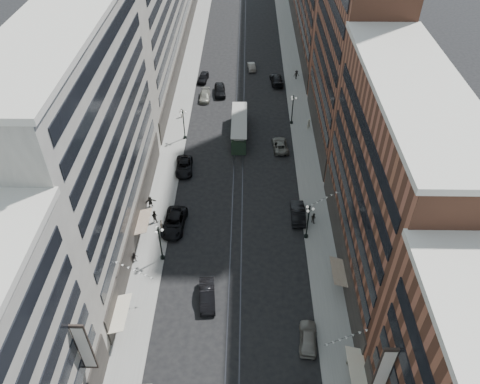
# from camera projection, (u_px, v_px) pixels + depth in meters

# --- Properties ---
(ground) EXTENTS (220.00, 220.00, 0.00)m
(ground) POSITION_uv_depth(u_px,v_px,m) (240.00, 123.00, 83.21)
(ground) COLOR black
(ground) RESTS_ON ground
(sidewalk_west) EXTENTS (4.00, 180.00, 0.15)m
(sidewalk_west) POSITION_uv_depth(u_px,v_px,m) (184.00, 95.00, 90.89)
(sidewalk_west) COLOR gray
(sidewalk_west) RESTS_ON ground
(sidewalk_east) EXTENTS (4.00, 180.00, 0.15)m
(sidewalk_east) POSITION_uv_depth(u_px,v_px,m) (297.00, 96.00, 90.64)
(sidewalk_east) COLOR gray
(sidewalk_east) RESTS_ON ground
(rail_west) EXTENTS (0.12, 180.00, 0.02)m
(rail_west) POSITION_uv_depth(u_px,v_px,m) (237.00, 96.00, 90.82)
(rail_west) COLOR #2D2D33
(rail_west) RESTS_ON ground
(rail_east) EXTENTS (0.12, 180.00, 0.02)m
(rail_east) POSITION_uv_depth(u_px,v_px,m) (244.00, 96.00, 90.80)
(rail_east) COLOR #2D2D33
(rail_east) RESTS_ON ground
(building_west_mid) EXTENTS (8.00, 36.00, 28.00)m
(building_west_mid) POSITION_uv_depth(u_px,v_px,m) (88.00, 144.00, 53.79)
(building_west_mid) COLOR #A29D90
(building_west_mid) RESTS_ON ground
(building_east_mid) EXTENTS (8.00, 30.00, 24.00)m
(building_east_mid) POSITION_uv_depth(u_px,v_px,m) (391.00, 188.00, 50.90)
(building_east_mid) COLOR brown
(building_east_mid) RESTS_ON ground
(building_east_tower) EXTENTS (8.00, 26.00, 42.00)m
(building_east_tower) POSITION_uv_depth(u_px,v_px,m) (359.00, 13.00, 66.34)
(building_east_tower) COLOR brown
(building_east_tower) RESTS_ON ground
(lamppost_sw_far) EXTENTS (1.03, 1.14, 5.52)m
(lamppost_sw_far) POSITION_uv_depth(u_px,v_px,m) (160.00, 242.00, 56.98)
(lamppost_sw_far) COLOR black
(lamppost_sw_far) RESTS_ON sidewalk_west
(lamppost_sw_mid) EXTENTS (1.03, 1.14, 5.52)m
(lamppost_sw_mid) POSITION_uv_depth(u_px,v_px,m) (184.00, 123.00, 77.50)
(lamppost_sw_mid) COLOR black
(lamppost_sw_mid) RESTS_ON sidewalk_west
(lamppost_se_far) EXTENTS (1.03, 1.14, 5.52)m
(lamppost_se_far) POSITION_uv_depth(u_px,v_px,m) (308.00, 221.00, 59.81)
(lamppost_se_far) COLOR black
(lamppost_se_far) RESTS_ON sidewalk_east
(lamppost_se_mid) EXTENTS (1.03, 1.14, 5.52)m
(lamppost_se_mid) POSITION_uv_depth(u_px,v_px,m) (293.00, 109.00, 81.10)
(lamppost_se_mid) COLOR black
(lamppost_se_mid) RESTS_ON sidewalk_east
(streetcar) EXTENTS (2.59, 11.68, 3.23)m
(streetcar) POSITION_uv_depth(u_px,v_px,m) (239.00, 128.00, 79.27)
(streetcar) COLOR #203223
(streetcar) RESTS_ON ground
(car_2) EXTENTS (3.28, 6.33, 1.71)m
(car_2) POSITION_uv_depth(u_px,v_px,m) (174.00, 222.00, 62.80)
(car_2) COLOR black
(car_2) RESTS_ON ground
(car_4) EXTENTS (2.27, 4.74, 1.56)m
(car_4) POSITION_uv_depth(u_px,v_px,m) (308.00, 337.00, 49.59)
(car_4) COLOR slate
(car_4) RESTS_ON ground
(car_5) EXTENTS (2.20, 5.12, 1.64)m
(car_5) POSITION_uv_depth(u_px,v_px,m) (207.00, 295.00, 53.70)
(car_5) COLOR black
(car_5) RESTS_ON ground
(pedestrian_2) EXTENTS (0.88, 0.70, 1.60)m
(pedestrian_2) POSITION_uv_depth(u_px,v_px,m) (135.00, 257.00, 57.93)
(pedestrian_2) COLOR black
(pedestrian_2) RESTS_ON sidewalk_west
(pedestrian_4) EXTENTS (0.84, 1.18, 1.84)m
(pedestrian_4) POSITION_uv_depth(u_px,v_px,m) (349.00, 360.00, 47.31)
(pedestrian_4) COLOR beige
(pedestrian_4) RESTS_ON sidewalk_east
(car_7) EXTENTS (2.87, 5.60, 1.51)m
(car_7) POSITION_uv_depth(u_px,v_px,m) (184.00, 166.00, 72.39)
(car_7) COLOR black
(car_7) RESTS_ON ground
(car_8) EXTENTS (2.00, 4.80, 1.39)m
(car_8) POSITION_uv_depth(u_px,v_px,m) (205.00, 96.00, 89.36)
(car_8) COLOR gray
(car_8) RESTS_ON ground
(car_9) EXTENTS (2.39, 4.73, 1.55)m
(car_9) POSITION_uv_depth(u_px,v_px,m) (203.00, 77.00, 95.02)
(car_9) COLOR black
(car_9) RESTS_ON ground
(car_10) EXTENTS (1.84, 5.26, 1.73)m
(car_10) POSITION_uv_depth(u_px,v_px,m) (298.00, 213.00, 64.22)
(car_10) COLOR black
(car_10) RESTS_ON ground
(car_11) EXTENTS (2.72, 5.27, 1.42)m
(car_11) POSITION_uv_depth(u_px,v_px,m) (280.00, 145.00, 76.87)
(car_11) COLOR #66645B
(car_11) RESTS_ON ground
(car_12) EXTENTS (2.83, 5.92, 1.66)m
(car_12) POSITION_uv_depth(u_px,v_px,m) (277.00, 80.00, 94.16)
(car_12) COLOR black
(car_12) RESTS_ON ground
(car_13) EXTENTS (2.54, 5.36, 1.77)m
(car_13) POSITION_uv_depth(u_px,v_px,m) (220.00, 90.00, 90.74)
(car_13) COLOR black
(car_13) RESTS_ON ground
(car_14) EXTENTS (1.87, 4.31, 1.38)m
(car_14) POSITION_uv_depth(u_px,v_px,m) (252.00, 66.00, 99.03)
(car_14) COLOR slate
(car_14) RESTS_ON ground
(pedestrian_5) EXTENTS (1.69, 1.03, 1.76)m
(pedestrian_5) POSITION_uv_depth(u_px,v_px,m) (150.00, 202.00, 65.71)
(pedestrian_5) COLOR black
(pedestrian_5) RESTS_ON sidewalk_west
(pedestrian_6) EXTENTS (1.11, 0.72, 1.74)m
(pedestrian_6) POSITION_uv_depth(u_px,v_px,m) (182.00, 113.00, 84.08)
(pedestrian_6) COLOR beige
(pedestrian_6) RESTS_ON sidewalk_west
(pedestrian_7) EXTENTS (0.83, 0.86, 1.59)m
(pedestrian_7) POSITION_uv_depth(u_px,v_px,m) (313.00, 218.00, 63.34)
(pedestrian_7) COLOR black
(pedestrian_7) RESTS_ON sidewalk_east
(pedestrian_8) EXTENTS (0.85, 0.80, 1.95)m
(pedestrian_8) POSITION_uv_depth(u_px,v_px,m) (309.00, 124.00, 80.99)
(pedestrian_8) COLOR #B1AA92
(pedestrian_8) RESTS_ON sidewalk_east
(pedestrian_9) EXTENTS (1.29, 0.84, 1.86)m
(pedestrian_9) POSITION_uv_depth(u_px,v_px,m) (296.00, 75.00, 95.23)
(pedestrian_9) COLOR black
(pedestrian_9) RESTS_ON sidewalk_east
(pedestrian_extra_1) EXTENTS (1.04, 0.82, 1.89)m
(pedestrian_extra_1) POSITION_uv_depth(u_px,v_px,m) (155.00, 216.00, 63.37)
(pedestrian_extra_1) COLOR black
(pedestrian_extra_1) RESTS_ON sidewalk_west
(pedestrian_extra_2) EXTENTS (0.54, 0.97, 1.57)m
(pedestrian_extra_2) POSITION_uv_depth(u_px,v_px,m) (161.00, 224.00, 62.43)
(pedestrian_extra_2) COLOR #BFB19E
(pedestrian_extra_2) RESTS_ON sidewalk_west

